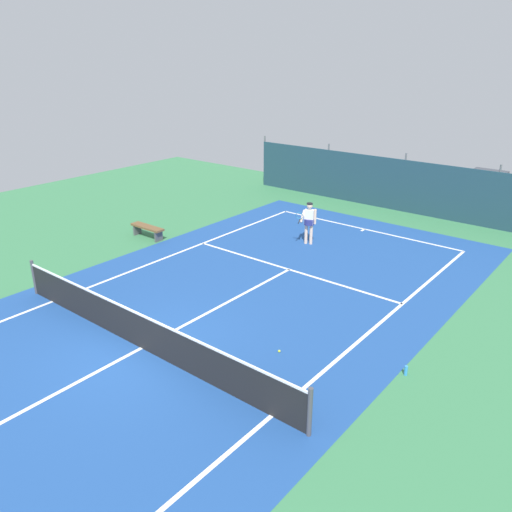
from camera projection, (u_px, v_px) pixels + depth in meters
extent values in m
plane|color=#387A4C|center=(142.00, 348.00, 12.84)|extent=(36.00, 36.00, 0.00)
cube|color=#1E478C|center=(142.00, 348.00, 12.83)|extent=(11.02, 26.60, 0.01)
cube|color=white|center=(365.00, 229.00, 21.44)|extent=(8.22, 0.10, 0.01)
cube|color=white|center=(53.00, 301.00, 15.22)|extent=(0.10, 23.80, 0.01)
cube|color=white|center=(272.00, 416.00, 10.44)|extent=(0.10, 23.80, 0.01)
cube|color=white|center=(289.00, 269.00, 17.46)|extent=(8.22, 0.10, 0.01)
cube|color=white|center=(142.00, 348.00, 12.83)|extent=(0.10, 12.80, 0.01)
cube|color=white|center=(363.00, 230.00, 21.33)|extent=(0.10, 0.30, 0.01)
cube|color=black|center=(140.00, 332.00, 12.66)|extent=(9.92, 0.03, 0.95)
cube|color=white|center=(139.00, 314.00, 12.47)|extent=(9.92, 0.04, 0.05)
cylinder|color=#47474C|center=(34.00, 277.00, 15.55)|extent=(0.10, 0.10, 1.10)
cylinder|color=#47474C|center=(310.00, 412.00, 9.72)|extent=(0.10, 0.10, 1.10)
cube|color=#1E3D4C|center=(402.00, 186.00, 23.51)|extent=(16.22, 0.06, 2.40)
cylinder|color=#595B60|center=(265.00, 161.00, 28.22)|extent=(0.08, 0.08, 2.70)
cylinder|color=#595B60|center=(328.00, 170.00, 25.86)|extent=(0.08, 0.08, 2.70)
cylinder|color=#595B60|center=(403.00, 182.00, 23.50)|extent=(0.08, 0.08, 2.70)
cylinder|color=#595B60|center=(496.00, 197.00, 21.14)|extent=(0.08, 0.08, 2.70)
cube|color=#234C1E|center=(406.00, 197.00, 24.19)|extent=(14.60, 0.70, 1.10)
cylinder|color=beige|center=(311.00, 234.00, 19.65)|extent=(0.12, 0.12, 0.82)
cylinder|color=beige|center=(306.00, 233.00, 19.72)|extent=(0.12, 0.12, 0.82)
cylinder|color=navy|center=(309.00, 222.00, 19.50)|extent=(0.40, 0.40, 0.22)
cube|color=white|center=(309.00, 217.00, 19.43)|extent=(0.41, 0.31, 0.56)
sphere|color=beige|center=(310.00, 206.00, 19.27)|extent=(0.22, 0.22, 0.22)
cylinder|color=black|center=(310.00, 204.00, 19.24)|extent=(0.23, 0.23, 0.04)
cylinder|color=beige|center=(315.00, 217.00, 19.35)|extent=(0.09, 0.09, 0.58)
cylinder|color=beige|center=(303.00, 216.00, 19.39)|extent=(0.26, 0.53, 0.41)
cylinder|color=black|center=(299.00, 221.00, 19.18)|extent=(0.12, 0.27, 0.13)
torus|color=teal|center=(299.00, 216.00, 19.10)|extent=(0.33, 0.22, 0.29)
sphere|color=#CCDB33|center=(279.00, 351.00, 12.65)|extent=(0.07, 0.07, 0.07)
cube|color=black|center=(483.00, 192.00, 24.33)|extent=(1.87, 4.23, 0.80)
cube|color=#2D333D|center=(486.00, 178.00, 24.08)|extent=(1.56, 1.92, 0.56)
cylinder|color=black|center=(472.00, 192.00, 25.94)|extent=(0.23, 0.64, 0.64)
cylinder|color=black|center=(510.00, 198.00, 24.87)|extent=(0.23, 0.64, 0.64)
cylinder|color=black|center=(454.00, 203.00, 24.09)|extent=(0.23, 0.64, 0.64)
cylinder|color=black|center=(493.00, 210.00, 23.02)|extent=(0.23, 0.64, 0.64)
cube|color=brown|center=(147.00, 227.00, 20.32)|extent=(1.60, 0.40, 0.08)
cube|color=#4C4C51|center=(137.00, 229.00, 20.78)|extent=(0.08, 0.36, 0.45)
cube|color=#4C4C51|center=(159.00, 236.00, 20.02)|extent=(0.08, 0.36, 0.45)
cylinder|color=#338CD8|center=(406.00, 371.00, 11.73)|extent=(0.08, 0.08, 0.24)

